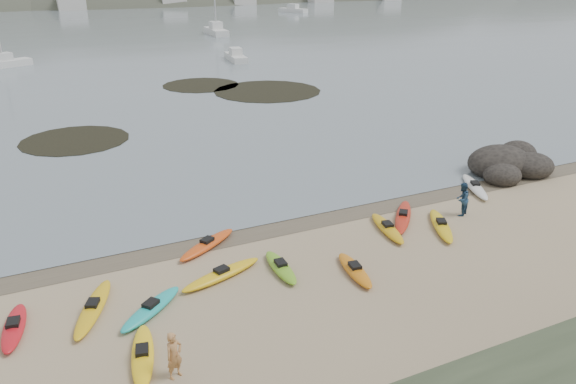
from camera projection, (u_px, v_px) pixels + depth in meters
ground at (288, 220)px, 27.33m from camera, size 600.00×600.00×0.00m
wet_sand at (291, 223)px, 27.08m from camera, size 60.00×60.00×0.00m
kayaks at (290, 257)px, 23.54m from camera, size 25.00×10.20×0.34m
person_west at (174, 355)px, 16.72m from camera, size 0.67×0.57×1.55m
person_east at (462, 199)px, 27.62m from camera, size 1.03×0.96×1.70m
rock_cluster at (509, 168)px, 33.55m from camera, size 5.54×4.12×2.00m
kelp_mats at (211, 99)px, 51.79m from camera, size 27.82×22.50×0.04m
moored_boats at (129, 32)px, 98.31m from camera, size 106.41×73.37×1.19m
far_hills at (162, 42)px, 211.22m from camera, size 550.00×135.00×80.00m
far_town at (76, 2)px, 150.23m from camera, size 199.00×5.00×4.00m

